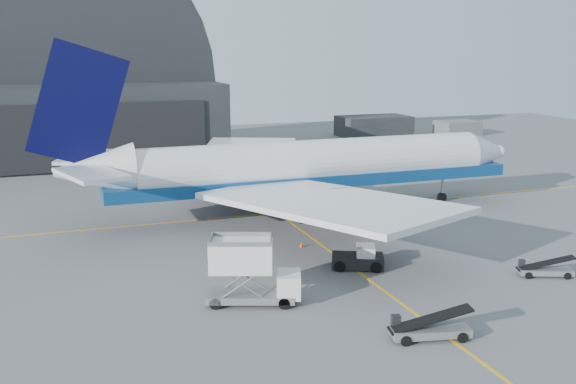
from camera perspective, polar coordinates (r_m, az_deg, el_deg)
name	(u,v)px	position (r m, az deg, el deg)	size (l,w,h in m)	color
ground	(360,273)	(51.03, 6.43, -7.18)	(200.00, 200.00, 0.00)	#565659
taxi_lines	(303,231)	(62.08, 1.30, -3.46)	(80.00, 42.12, 0.02)	orange
hangar	(53,98)	(108.22, -20.14, 7.82)	(50.00, 28.30, 28.00)	black
distant_bldg_a	(373,136)	(130.58, 7.60, 4.96)	(14.00, 8.00, 4.00)	black
distant_bldg_b	(457,135)	(135.85, 14.80, 4.95)	(8.00, 6.00, 2.80)	slate
airliner	(297,167)	(66.85, 0.82, 2.21)	(52.13, 50.55, 18.29)	white
catering_truck	(250,272)	(44.35, -3.43, -7.12)	(6.91, 4.41, 4.46)	slate
pushback_tug	(359,259)	(52.04, 6.34, -5.94)	(4.67, 3.75, 1.90)	black
belt_loader_a	(429,329)	(40.66, 12.41, -11.82)	(5.23, 2.63, 1.95)	slate
belt_loader_b	(544,270)	(53.73, 21.83, -6.44)	(4.34, 2.77, 1.64)	slate
traffic_cone	(302,244)	(57.07, 1.21, -4.68)	(0.35, 0.35, 0.50)	#F04207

